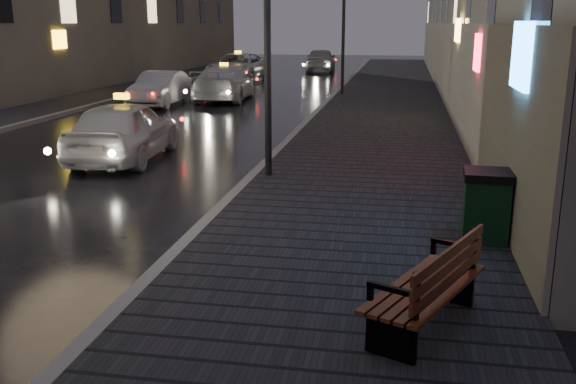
{
  "coord_description": "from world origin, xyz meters",
  "views": [
    {
      "loc": [
        4.55,
        -6.76,
        3.23
      ],
      "look_at": [
        2.96,
        2.09,
        0.85
      ],
      "focal_mm": 40.0,
      "sensor_mm": 36.0,
      "label": 1
    }
  ],
  "objects_px": {
    "car_left_mid": "(160,89)",
    "trash_bin": "(486,205)",
    "lamp_near": "(267,9)",
    "taxi_far": "(238,67)",
    "lamp_far": "(344,16)",
    "car_far": "(321,60)",
    "taxi_mid": "(224,83)",
    "taxi_near": "(124,130)",
    "bench": "(432,287)"
  },
  "relations": [
    {
      "from": "taxi_far",
      "to": "car_far",
      "type": "bearing_deg",
      "value": 67.13
    },
    {
      "from": "trash_bin",
      "to": "taxi_far",
      "type": "relative_size",
      "value": 0.18
    },
    {
      "from": "lamp_near",
      "to": "taxi_far",
      "type": "xyz_separation_m",
      "value": [
        -6.56,
        22.97,
        -2.71
      ]
    },
    {
      "from": "lamp_near",
      "to": "taxi_near",
      "type": "relative_size",
      "value": 1.22
    },
    {
      "from": "taxi_mid",
      "to": "taxi_far",
      "type": "distance_m",
      "value": 9.27
    },
    {
      "from": "taxi_mid",
      "to": "car_far",
      "type": "distance_m",
      "value": 16.87
    },
    {
      "from": "taxi_near",
      "to": "taxi_mid",
      "type": "distance_m",
      "value": 12.36
    },
    {
      "from": "lamp_near",
      "to": "car_left_mid",
      "type": "height_order",
      "value": "lamp_near"
    },
    {
      "from": "trash_bin",
      "to": "taxi_near",
      "type": "distance_m",
      "value": 9.29
    },
    {
      "from": "car_left_mid",
      "to": "car_far",
      "type": "xyz_separation_m",
      "value": [
        4.01,
        18.93,
        0.11
      ]
    },
    {
      "from": "bench",
      "to": "car_far",
      "type": "distance_m",
      "value": 37.61
    },
    {
      "from": "bench",
      "to": "taxi_near",
      "type": "distance_m",
      "value": 10.64
    },
    {
      "from": "taxi_far",
      "to": "car_far",
      "type": "height_order",
      "value": "car_far"
    },
    {
      "from": "lamp_far",
      "to": "taxi_mid",
      "type": "relative_size",
      "value": 1.06
    },
    {
      "from": "lamp_near",
      "to": "taxi_far",
      "type": "bearing_deg",
      "value": 105.93
    },
    {
      "from": "car_left_mid",
      "to": "taxi_mid",
      "type": "relative_size",
      "value": 0.82
    },
    {
      "from": "taxi_near",
      "to": "taxi_far",
      "type": "xyz_separation_m",
      "value": [
        -2.69,
        21.43,
        0.04
      ]
    },
    {
      "from": "taxi_mid",
      "to": "car_far",
      "type": "bearing_deg",
      "value": -100.37
    },
    {
      "from": "lamp_near",
      "to": "lamp_far",
      "type": "distance_m",
      "value": 16.0
    },
    {
      "from": "lamp_near",
      "to": "trash_bin",
      "type": "distance_m",
      "value": 5.97
    },
    {
      "from": "taxi_far",
      "to": "lamp_far",
      "type": "bearing_deg",
      "value": -43.76
    },
    {
      "from": "taxi_near",
      "to": "car_far",
      "type": "relative_size",
      "value": 0.94
    },
    {
      "from": "bench",
      "to": "car_left_mid",
      "type": "distance_m",
      "value": 20.74
    },
    {
      "from": "lamp_far",
      "to": "taxi_far",
      "type": "xyz_separation_m",
      "value": [
        -6.56,
        6.97,
        -2.71
      ]
    },
    {
      "from": "car_left_mid",
      "to": "taxi_mid",
      "type": "distance_m",
      "value": 2.99
    },
    {
      "from": "car_left_mid",
      "to": "trash_bin",
      "type": "bearing_deg",
      "value": -56.29
    },
    {
      "from": "taxi_near",
      "to": "taxi_mid",
      "type": "xyz_separation_m",
      "value": [
        -0.95,
        12.32,
        -0.01
      ]
    },
    {
      "from": "taxi_mid",
      "to": "car_far",
      "type": "relative_size",
      "value": 1.08
    },
    {
      "from": "trash_bin",
      "to": "taxi_far",
      "type": "bearing_deg",
      "value": 114.28
    },
    {
      "from": "car_left_mid",
      "to": "car_far",
      "type": "bearing_deg",
      "value": 76.25
    },
    {
      "from": "lamp_far",
      "to": "trash_bin",
      "type": "bearing_deg",
      "value": -78.54
    },
    {
      "from": "taxi_near",
      "to": "taxi_mid",
      "type": "relative_size",
      "value": 0.86
    },
    {
      "from": "lamp_near",
      "to": "trash_bin",
      "type": "relative_size",
      "value": 5.11
    },
    {
      "from": "bench",
      "to": "car_left_mid",
      "type": "bearing_deg",
      "value": 143.36
    },
    {
      "from": "bench",
      "to": "taxi_mid",
      "type": "height_order",
      "value": "taxi_mid"
    },
    {
      "from": "trash_bin",
      "to": "car_far",
      "type": "distance_m",
      "value": 34.77
    },
    {
      "from": "bench",
      "to": "taxi_near",
      "type": "bearing_deg",
      "value": 155.47
    },
    {
      "from": "taxi_mid",
      "to": "lamp_near",
      "type": "bearing_deg",
      "value": 105.51
    },
    {
      "from": "lamp_far",
      "to": "taxi_near",
      "type": "bearing_deg",
      "value": -104.98
    },
    {
      "from": "taxi_near",
      "to": "car_left_mid",
      "type": "distance_m",
      "value": 10.58
    },
    {
      "from": "bench",
      "to": "trash_bin",
      "type": "distance_m",
      "value": 3.16
    },
    {
      "from": "trash_bin",
      "to": "car_far",
      "type": "bearing_deg",
      "value": 103.89
    },
    {
      "from": "lamp_near",
      "to": "car_far",
      "type": "bearing_deg",
      "value": 95.32
    },
    {
      "from": "bench",
      "to": "taxi_near",
      "type": "height_order",
      "value": "taxi_near"
    },
    {
      "from": "taxi_near",
      "to": "taxi_far",
      "type": "relative_size",
      "value": 0.77
    },
    {
      "from": "lamp_near",
      "to": "bench",
      "type": "distance_m",
      "value": 7.76
    },
    {
      "from": "trash_bin",
      "to": "lamp_far",
      "type": "bearing_deg",
      "value": 104.08
    },
    {
      "from": "car_far",
      "to": "trash_bin",
      "type": "bearing_deg",
      "value": 96.94
    },
    {
      "from": "bench",
      "to": "taxi_mid",
      "type": "xyz_separation_m",
      "value": [
        -7.9,
        20.38,
        0.11
      ]
    },
    {
      "from": "car_left_mid",
      "to": "lamp_near",
      "type": "bearing_deg",
      "value": -61.35
    }
  ]
}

